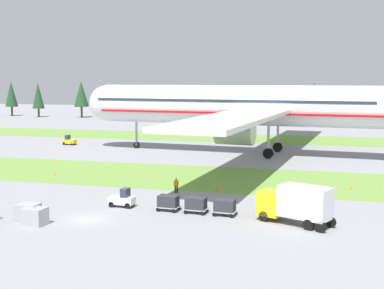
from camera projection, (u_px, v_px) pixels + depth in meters
ground_plane at (88, 219)px, 48.63m from camera, size 400.00×400.00×0.00m
grass_strip_near at (164, 176)px, 70.79m from camera, size 320.00×17.79×0.01m
grass_strip_far at (230, 138)px, 116.39m from camera, size 320.00×17.79×0.01m
airliner at (260, 105)px, 89.83m from camera, size 66.68×82.20×23.82m
baggage_tug at (123, 199)px, 53.32m from camera, size 2.67×1.45×1.97m
cargo_dolly_lead at (168, 202)px, 51.74m from camera, size 2.29×1.63×1.55m
cargo_dolly_second at (196, 204)px, 50.83m from camera, size 2.29×1.63×1.55m
cargo_dolly_third at (225, 206)px, 49.92m from camera, size 2.29×1.63×1.55m
catering_truck at (296, 203)px, 46.81m from camera, size 7.29×4.95×3.58m
pushback_tractor at (69, 141)px, 103.93m from camera, size 2.70×1.52×1.97m
ground_crew_marshaller at (176, 185)px, 59.99m from camera, size 0.55×0.36×1.74m
uld_container_0 at (28, 213)px, 47.83m from camera, size 2.09×1.71×1.65m
uld_container_2 at (35, 216)px, 46.73m from camera, size 2.12×1.76×1.55m
taxiway_marker_0 at (54, 174)px, 70.70m from camera, size 0.44×0.44×0.51m
taxiway_marker_1 at (351, 188)px, 61.72m from camera, size 0.44×0.44×0.46m
taxiway_marker_2 at (217, 188)px, 60.83m from camera, size 0.44×0.44×0.65m
distant_tree_line at (258, 99)px, 161.21m from camera, size 182.63×10.34×12.37m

